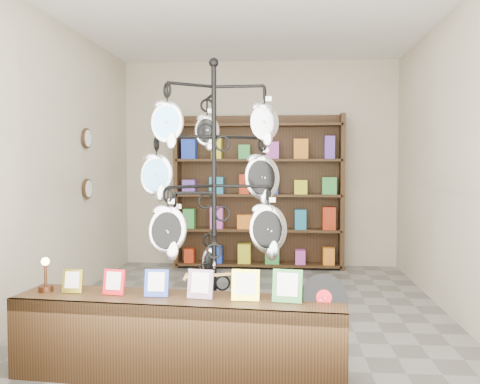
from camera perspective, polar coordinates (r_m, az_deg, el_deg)
The scene contains 6 objects.
ground at distance 5.60m, azimuth 0.78°, elevation -12.49°, with size 5.00×5.00×0.00m, color slate.
room_envelope at distance 5.41m, azimuth 0.80°, elevation 6.78°, with size 5.00×5.00×5.00m.
display_tree at distance 4.05m, azimuth -2.79°, elevation 0.60°, with size 1.21×1.20×2.29m.
front_shelf at distance 3.88m, azimuth -6.55°, elevation -15.13°, with size 2.35×0.67×0.82m.
back_shelving at distance 7.70m, azimuth 2.00°, elevation -0.47°, with size 2.42×0.36×2.20m.
wall_clocks at distance 6.61m, azimuth -16.00°, elevation 2.93°, with size 0.03×0.24×0.84m.
Camera 1 is at (0.38, -5.38, 1.49)m, focal length 40.00 mm.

